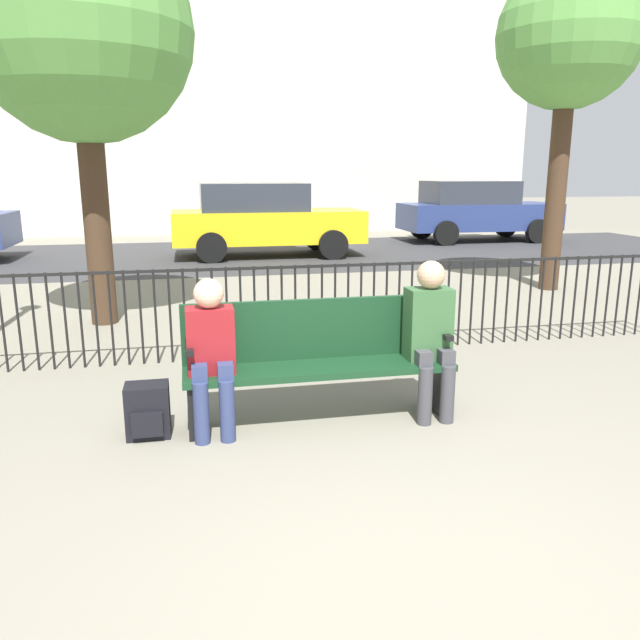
{
  "coord_description": "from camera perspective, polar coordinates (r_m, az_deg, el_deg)",
  "views": [
    {
      "loc": [
        -0.93,
        -2.34,
        1.88
      ],
      "look_at": [
        0.0,
        2.06,
        0.8
      ],
      "focal_mm": 35.0,
      "sensor_mm": 36.0,
      "label": 1
    }
  ],
  "objects": [
    {
      "name": "ground_plane",
      "position": [
        3.14,
        8.53,
        -23.44
      ],
      "size": [
        80.0,
        80.0,
        0.0
      ],
      "primitive_type": "plane",
      "color": "gray"
    },
    {
      "name": "park_bench",
      "position": [
        4.78,
        -0.2,
        -3.26
      ],
      "size": [
        2.04,
        0.45,
        0.92
      ],
      "color": "#14381E",
      "rests_on": "ground"
    },
    {
      "name": "seated_person_0",
      "position": [
        4.52,
        -9.94,
        -2.54
      ],
      "size": [
        0.34,
        0.39,
        1.14
      ],
      "color": "navy",
      "rests_on": "ground"
    },
    {
      "name": "seated_person_1",
      "position": [
        4.85,
        10.04,
        -0.96
      ],
      "size": [
        0.34,
        0.39,
        1.22
      ],
      "color": "#3D3D42",
      "rests_on": "ground"
    },
    {
      "name": "backpack",
      "position": [
        4.71,
        -15.47,
        -8.02
      ],
      "size": [
        0.31,
        0.27,
        0.39
      ],
      "color": "black",
      "rests_on": "ground"
    },
    {
      "name": "fence_railing",
      "position": [
        6.4,
        -3.47,
        1.56
      ],
      "size": [
        9.01,
        0.03,
        0.95
      ],
      "color": "black",
      "rests_on": "ground"
    },
    {
      "name": "tree_0",
      "position": [
        8.31,
        -20.98,
        23.37
      ],
      "size": [
        2.56,
        2.56,
        4.74
      ],
      "color": "#422D1E",
      "rests_on": "ground"
    },
    {
      "name": "tree_1",
      "position": [
        10.88,
        21.84,
        22.73
      ],
      "size": [
        2.17,
        2.17,
        4.94
      ],
      "color": "#422D1E",
      "rests_on": "ground"
    },
    {
      "name": "street_surface",
      "position": [
        14.49,
        -8.2,
        5.9
      ],
      "size": [
        24.0,
        6.0,
        0.01
      ],
      "color": "#333335",
      "rests_on": "ground"
    },
    {
      "name": "parked_car_0",
      "position": [
        14.18,
        -5.16,
        9.23
      ],
      "size": [
        4.2,
        1.94,
        1.62
      ],
      "color": "yellow",
      "rests_on": "ground"
    },
    {
      "name": "parked_car_2",
      "position": [
        17.77,
        14.06,
        9.73
      ],
      "size": [
        4.2,
        1.94,
        1.62
      ],
      "color": "navy",
      "rests_on": "ground"
    }
  ]
}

